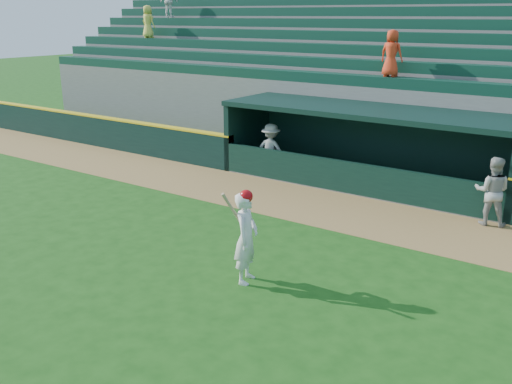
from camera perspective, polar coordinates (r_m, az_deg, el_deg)
ground at (r=12.49m, az=-4.24°, el=-7.51°), size 120.00×120.00×0.00m
warning_track at (r=16.30m, az=6.66°, el=-1.51°), size 40.00×3.00×0.01m
field_wall_left at (r=25.19m, az=-16.72°, el=6.01°), size 15.50×0.30×1.20m
wall_stripe_left at (r=25.08m, az=-16.85°, el=7.42°), size 15.50×0.32×0.06m
dugout_player_front at (r=15.81m, az=22.54°, el=0.07°), size 0.99×0.84×1.81m
dugout_player_inside at (r=19.24m, az=1.50°, el=4.25°), size 1.22×0.81×1.76m
dugout at (r=18.64m, az=11.39°, el=4.99°), size 9.40×2.80×2.46m
stands at (r=22.68m, az=16.36°, el=9.46°), size 34.50×6.25×7.57m
batter_at_plate at (r=11.47m, az=-0.99°, el=-4.47°), size 0.64×0.88×1.97m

